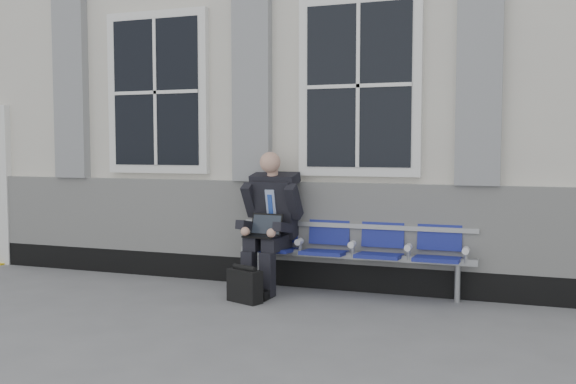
% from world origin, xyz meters
% --- Properties ---
extents(ground, '(70.00, 70.00, 0.00)m').
position_xyz_m(ground, '(0.00, 0.00, 0.00)').
color(ground, slate).
rests_on(ground, ground).
extents(station_building, '(14.40, 4.40, 4.49)m').
position_xyz_m(station_building, '(-0.02, 3.47, 2.22)').
color(station_building, beige).
rests_on(station_building, ground).
extents(bench, '(2.60, 0.47, 0.91)m').
position_xyz_m(bench, '(0.33, 1.32, 0.55)').
color(bench, '#9EA0A3').
rests_on(bench, ground).
extents(businessman, '(0.65, 0.88, 1.54)m').
position_xyz_m(businessman, '(-0.57, 1.18, 0.82)').
color(businessman, black).
rests_on(businessman, ground).
extents(briefcase, '(0.41, 0.28, 0.39)m').
position_xyz_m(briefcase, '(-0.63, 0.57, 0.18)').
color(briefcase, black).
rests_on(briefcase, ground).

